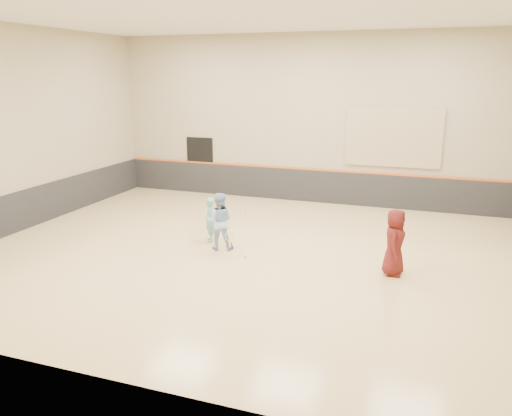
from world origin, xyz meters
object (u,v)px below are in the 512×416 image
(girl, at_px, (210,220))
(young_man, at_px, (395,242))
(instructor, at_px, (219,221))
(spare_racket, at_px, (225,227))

(girl, distance_m, young_man, 5.13)
(young_man, bearing_deg, girl, 82.82)
(instructor, height_order, spare_racket, instructor)
(young_man, relative_size, spare_racket, 2.50)
(girl, height_order, spare_racket, girl)
(young_man, bearing_deg, spare_racket, 70.03)
(instructor, xyz_separation_m, spare_racket, (-0.56, 1.72, -0.74))
(instructor, distance_m, young_man, 4.58)
(girl, relative_size, spare_racket, 1.99)
(instructor, relative_size, young_man, 0.98)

